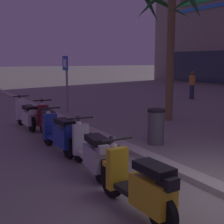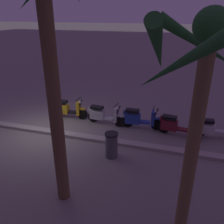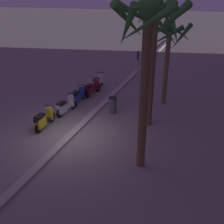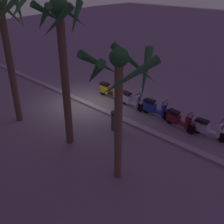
% 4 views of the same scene
% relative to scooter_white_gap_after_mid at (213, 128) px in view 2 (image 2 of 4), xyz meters
% --- Properties ---
extents(ground_plane, '(200.00, 200.00, 0.00)m').
position_rel_scooter_white_gap_after_mid_xyz_m(ground_plane, '(6.93, 1.55, -0.44)').
color(ground_plane, gray).
extents(curb_strip, '(60.00, 0.36, 0.12)m').
position_rel_scooter_white_gap_after_mid_xyz_m(curb_strip, '(6.93, 1.56, -0.38)').
color(curb_strip, '#ADA89E').
rests_on(curb_strip, ground).
extents(scooter_white_gap_after_mid, '(1.78, 0.56, 1.04)m').
position_rel_scooter_white_gap_after_mid_xyz_m(scooter_white_gap_after_mid, '(0.00, 0.00, 0.00)').
color(scooter_white_gap_after_mid, black).
rests_on(scooter_white_gap_after_mid, ground).
extents(scooter_maroon_tail_end, '(1.82, 0.61, 1.04)m').
position_rel_scooter_white_gap_after_mid_xyz_m(scooter_maroon_tail_end, '(1.46, 0.19, 0.01)').
color(scooter_maroon_tail_end, black).
rests_on(scooter_maroon_tail_end, ground).
extents(scooter_blue_lead_nearest, '(1.82, 0.56, 1.04)m').
position_rel_scooter_white_gap_after_mid_xyz_m(scooter_blue_lead_nearest, '(3.09, -0.01, 0.03)').
color(scooter_blue_lead_nearest, black).
rests_on(scooter_blue_lead_nearest, ground).
extents(scooter_silver_last_in_row, '(1.86, 0.57, 1.04)m').
position_rel_scooter_white_gap_after_mid_xyz_m(scooter_silver_last_in_row, '(4.75, 0.02, 0.01)').
color(scooter_silver_last_in_row, black).
rests_on(scooter_silver_last_in_row, ground).
extents(scooter_yellow_mid_centre, '(1.81, 0.56, 1.04)m').
position_rel_scooter_white_gap_after_mid_xyz_m(scooter_yellow_mid_centre, '(6.67, -0.13, 0.03)').
color(scooter_yellow_mid_centre, black).
rests_on(scooter_yellow_mid_centre, ground).
extents(palm_tree_near_sign, '(2.57, 2.59, 4.96)m').
position_rel_scooter_white_gap_after_mid_xyz_m(palm_tree_near_sign, '(1.11, 5.00, 3.36)').
color(palm_tree_near_sign, olive).
rests_on(palm_tree_near_sign, ground).
extents(palm_tree_by_mall_entrance, '(1.95, 1.96, 6.25)m').
position_rel_scooter_white_gap_after_mid_xyz_m(palm_tree_by_mall_entrance, '(4.34, 4.80, 4.15)').
color(palm_tree_by_mall_entrance, brown).
rests_on(palm_tree_by_mall_entrance, ground).
extents(litter_bin, '(0.48, 0.48, 0.95)m').
position_rel_scooter_white_gap_after_mid_xyz_m(litter_bin, '(3.60, 2.51, 0.05)').
color(litter_bin, '#56565B').
rests_on(litter_bin, ground).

